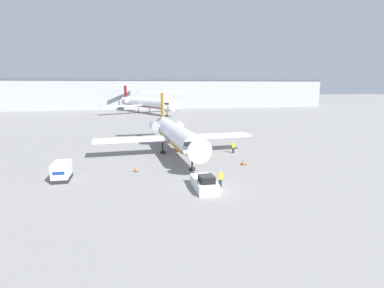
% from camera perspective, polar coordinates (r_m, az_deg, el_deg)
% --- Properties ---
extents(ground_plane, '(600.00, 600.00, 0.00)m').
position_cam_1_polar(ground_plane, '(32.22, 3.16, -8.63)').
color(ground_plane, gray).
extents(terminal_building, '(180.00, 16.80, 14.40)m').
position_cam_1_polar(terminal_building, '(149.52, -8.98, 9.59)').
color(terminal_building, '#9EA3AD').
rests_on(terminal_building, ground).
extents(airplane_main, '(25.55, 26.47, 9.68)m').
position_cam_1_polar(airplane_main, '(47.94, -3.19, 2.02)').
color(airplane_main, silver).
rests_on(airplane_main, ground).
extents(pushback_tug, '(2.12, 4.82, 1.79)m').
position_cam_1_polar(pushback_tug, '(32.03, 2.35, -7.49)').
color(pushback_tug, silver).
rests_on(pushback_tug, ground).
extents(luggage_cart, '(1.81, 3.33, 2.13)m').
position_cam_1_polar(luggage_cart, '(38.08, -23.57, -4.77)').
color(luggage_cart, '#232326').
rests_on(luggage_cart, ground).
extents(worker_near_tug, '(0.40, 0.26, 1.84)m').
position_cam_1_polar(worker_near_tug, '(32.75, 5.42, -6.53)').
color(worker_near_tug, '#232838').
rests_on(worker_near_tug, ground).
extents(worker_by_wing, '(0.40, 0.26, 1.87)m').
position_cam_1_polar(worker_by_wing, '(49.24, 7.88, -0.57)').
color(worker_by_wing, '#232838').
rests_on(worker_by_wing, ground).
extents(traffic_cone_left, '(0.53, 0.53, 0.68)m').
position_cam_1_polar(traffic_cone_left, '(39.21, -10.67, -4.70)').
color(traffic_cone_left, black).
rests_on(traffic_cone_left, ground).
extents(traffic_cone_right, '(0.71, 0.71, 0.72)m').
position_cam_1_polar(traffic_cone_right, '(42.42, 9.75, -3.43)').
color(traffic_cone_right, black).
rests_on(traffic_cone_right, ground).
extents(airplane_parked_far_left, '(34.09, 37.06, 11.05)m').
position_cam_1_polar(airplane_parked_far_left, '(120.70, -8.86, 7.74)').
color(airplane_parked_far_left, white).
rests_on(airplane_parked_far_left, ground).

